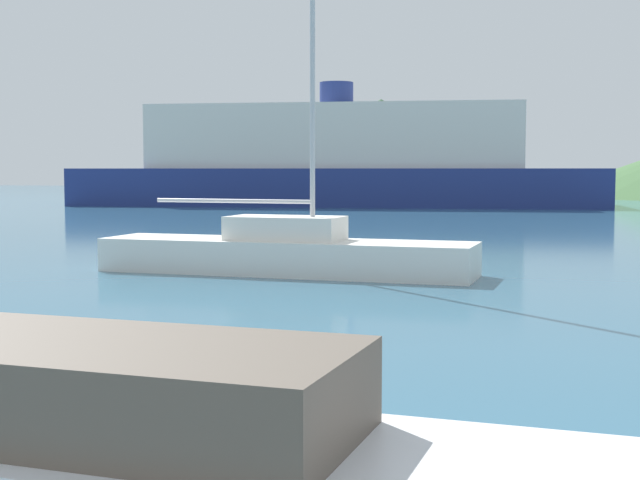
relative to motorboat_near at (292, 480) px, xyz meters
The scene contains 4 objects.
motorboat_near is the anchor object (origin of this frame).
sailboat_inner 15.05m from the motorboat_near, 108.16° to the left, with size 8.97×2.30×10.86m.
ferry_distant 55.47m from the motorboat_near, 104.46° to the left, with size 36.20×13.30×8.36m.
hill_west 84.09m from the motorboat_near, 101.52° to the left, with size 31.25×31.25×9.47m.
Camera 1 is at (4.90, -1.05, 2.44)m, focal length 50.00 mm.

